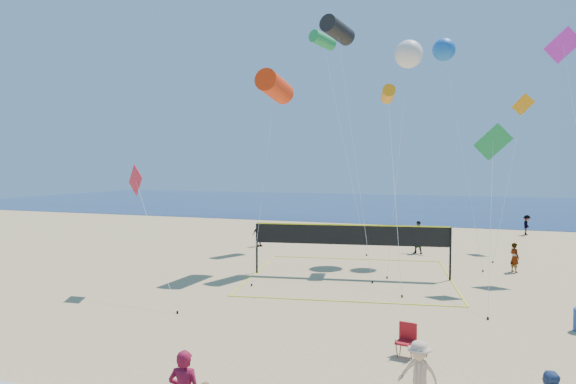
% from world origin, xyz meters
% --- Properties ---
extents(ocean, '(140.00, 50.00, 0.03)m').
position_xyz_m(ocean, '(0.00, 62.00, 0.01)').
color(ocean, '#111F51').
rests_on(ocean, ground).
extents(bystander_b, '(1.13, 0.81, 1.57)m').
position_xyz_m(bystander_b, '(2.70, 0.38, 0.79)').
color(bystander_b, '#DBB192').
rests_on(bystander_b, ground).
extents(far_person_0, '(0.89, 1.05, 1.68)m').
position_xyz_m(far_person_0, '(-10.09, 21.06, 0.84)').
color(far_person_0, gray).
rests_on(far_person_0, ground).
extents(far_person_1, '(1.58, 0.88, 1.63)m').
position_xyz_m(far_person_1, '(0.65, 21.85, 0.81)').
color(far_person_1, gray).
rests_on(far_person_1, ground).
extents(far_person_2, '(0.65, 0.68, 1.57)m').
position_xyz_m(far_person_2, '(6.03, 17.65, 0.78)').
color(far_person_2, gray).
rests_on(far_person_2, ground).
extents(far_person_3, '(0.79, 0.63, 1.58)m').
position_xyz_m(far_person_3, '(0.28, 26.60, 0.79)').
color(far_person_3, gray).
rests_on(far_person_3, ground).
extents(far_person_4, '(0.86, 1.18, 1.63)m').
position_xyz_m(far_person_4, '(8.13, 33.68, 0.81)').
color(far_person_4, gray).
rests_on(far_person_4, ground).
extents(camp_chair, '(0.61, 0.73, 1.09)m').
position_xyz_m(camp_chair, '(2.06, 3.53, 0.55)').
color(camp_chair, maroon).
rests_on(camp_chair, ground).
extents(volleyball_net, '(11.47, 11.35, 2.67)m').
position_xyz_m(volleyball_net, '(-1.93, 13.69, 1.85)').
color(volleyball_net, black).
rests_on(volleyball_net, ground).
extents(kite_0, '(1.23, 5.82, 10.71)m').
position_xyz_m(kite_0, '(-6.32, 14.43, 9.91)').
color(kite_0, red).
rests_on(kite_0, ground).
extents(kite_1, '(3.73, 5.70, 13.97)m').
position_xyz_m(kite_1, '(-3.48, 16.93, 13.29)').
color(kite_1, black).
rests_on(kite_1, ground).
extents(kite_2, '(2.34, 8.04, 10.12)m').
position_xyz_m(kite_2, '(-0.68, 17.44, 9.63)').
color(kite_2, orange).
rests_on(kite_2, ground).
extents(kite_3, '(4.40, 3.04, 5.73)m').
position_xyz_m(kite_3, '(-10.21, 7.50, 4.72)').
color(kite_3, red).
rests_on(kite_3, ground).
extents(kite_4, '(1.76, 5.92, 7.62)m').
position_xyz_m(kite_4, '(4.71, 13.68, 6.44)').
color(kite_4, '#1E9142').
rests_on(kite_4, ground).
extents(kite_5, '(1.91, 8.24, 12.95)m').
position_xyz_m(kite_5, '(8.26, 18.48, 11.37)').
color(kite_5, '#DC28C2').
rests_on(kite_5, ground).
extents(kite_6, '(1.94, 7.99, 13.35)m').
position_xyz_m(kite_6, '(0.04, 20.83, 12.49)').
color(kite_6, silver).
rests_on(kite_6, ground).
extents(kite_7, '(3.27, 4.97, 13.39)m').
position_xyz_m(kite_7, '(2.10, 21.22, 12.69)').
color(kite_7, blue).
rests_on(kite_7, ground).
extents(kite_8, '(4.78, 4.75, 15.01)m').
position_xyz_m(kite_8, '(-6.18, 23.44, 14.42)').
color(kite_8, '#1E9142').
rests_on(kite_8, ground).
extents(kite_9, '(2.78, 7.16, 10.58)m').
position_xyz_m(kite_9, '(6.93, 26.43, 9.13)').
color(kite_9, orange).
rests_on(kite_9, ground).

